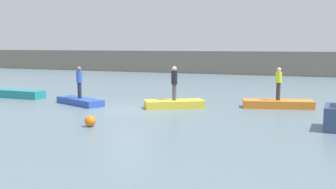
# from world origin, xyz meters

# --- Properties ---
(ground_plane) EXTENTS (120.00, 120.00, 0.00)m
(ground_plane) POSITION_xyz_m (0.00, 0.00, 0.00)
(ground_plane) COLOR slate
(embankment_wall) EXTENTS (80.00, 1.20, 2.62)m
(embankment_wall) POSITION_xyz_m (0.00, 27.45, 1.31)
(embankment_wall) COLOR gray
(embankment_wall) RESTS_ON ground_plane
(rowboat_teal) EXTENTS (3.66, 1.06, 0.49)m
(rowboat_teal) POSITION_xyz_m (-8.69, 1.61, 0.25)
(rowboat_teal) COLOR teal
(rowboat_teal) RESTS_ON ground_plane
(rowboat_blue) EXTENTS (3.46, 2.25, 0.36)m
(rowboat_blue) POSITION_xyz_m (-3.27, 0.55, 0.18)
(rowboat_blue) COLOR #2B4CAD
(rowboat_blue) RESTS_ON ground_plane
(rowboat_yellow) EXTENTS (3.23, 2.61, 0.40)m
(rowboat_yellow) POSITION_xyz_m (2.03, 1.49, 0.20)
(rowboat_yellow) COLOR gold
(rowboat_yellow) RESTS_ON ground_plane
(rowboat_orange) EXTENTS (3.79, 1.99, 0.41)m
(rowboat_orange) POSITION_xyz_m (7.13, 3.55, 0.20)
(rowboat_orange) COLOR orange
(rowboat_orange) RESTS_ON ground_plane
(person_hiviz_shirt) EXTENTS (0.32, 0.32, 1.73)m
(person_hiviz_shirt) POSITION_xyz_m (7.13, 3.55, 1.37)
(person_hiviz_shirt) COLOR #38332D
(person_hiviz_shirt) RESTS_ON rowboat_orange
(person_dark_shirt) EXTENTS (0.32, 0.32, 1.80)m
(person_dark_shirt) POSITION_xyz_m (2.03, 1.49, 1.41)
(person_dark_shirt) COLOR #4C4C56
(person_dark_shirt) RESTS_ON rowboat_yellow
(person_blue_shirt) EXTENTS (0.32, 0.32, 1.77)m
(person_blue_shirt) POSITION_xyz_m (-3.27, 0.55, 1.35)
(person_blue_shirt) COLOR #232838
(person_blue_shirt) RESTS_ON rowboat_blue
(mooring_buoy) EXTENTS (0.46, 0.46, 0.46)m
(mooring_buoy) POSITION_xyz_m (0.73, -4.57, 0.23)
(mooring_buoy) COLOR orange
(mooring_buoy) RESTS_ON ground_plane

